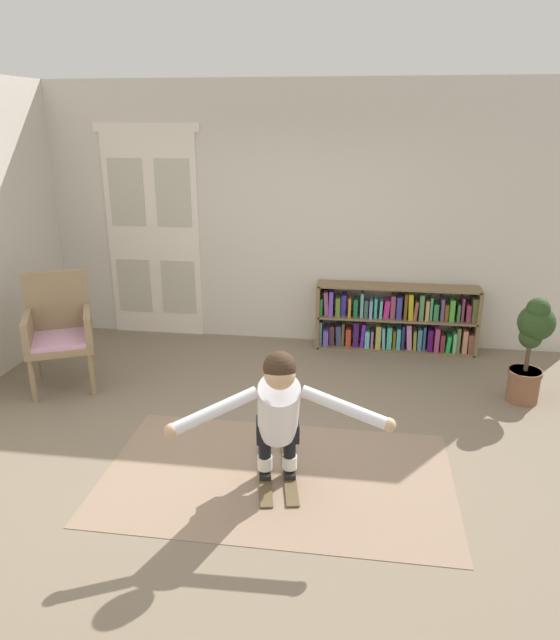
% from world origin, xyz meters
% --- Properties ---
extents(ground_plane, '(7.20, 7.20, 0.00)m').
position_xyz_m(ground_plane, '(0.00, 0.00, 0.00)').
color(ground_plane, '#786A56').
extents(back_wall, '(6.00, 0.10, 2.90)m').
position_xyz_m(back_wall, '(0.00, 2.60, 1.45)').
color(back_wall, beige).
rests_on(back_wall, ground).
extents(double_door, '(1.22, 0.05, 2.45)m').
position_xyz_m(double_door, '(-1.78, 2.54, 1.23)').
color(double_door, silver).
rests_on(double_door, ground).
extents(rug, '(2.56, 1.53, 0.01)m').
position_xyz_m(rug, '(0.10, -0.29, 0.00)').
color(rug, '#8E755F').
rests_on(rug, ground).
extents(bookshelf, '(1.79, 0.30, 0.74)m').
position_xyz_m(bookshelf, '(1.07, 2.39, 0.33)').
color(bookshelf, brown).
rests_on(bookshelf, ground).
extents(wicker_chair, '(0.80, 0.80, 1.10)m').
position_xyz_m(wicker_chair, '(-2.21, 0.99, 0.58)').
color(wicker_chair, '#8E7655').
rests_on(wicker_chair, ground).
extents(potted_plant, '(0.37, 0.38, 1.00)m').
position_xyz_m(potted_plant, '(2.21, 1.28, 0.55)').
color(potted_plant, brown).
rests_on(potted_plant, ground).
extents(skis_pair, '(0.42, 0.81, 0.07)m').
position_xyz_m(skis_pair, '(0.10, -0.26, 0.02)').
color(skis_pair, brown).
rests_on(skis_pair, rug).
extents(person_skier, '(1.42, 0.80, 1.06)m').
position_xyz_m(person_skier, '(0.14, -0.48, 0.66)').
color(person_skier, white).
rests_on(person_skier, skis_pair).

